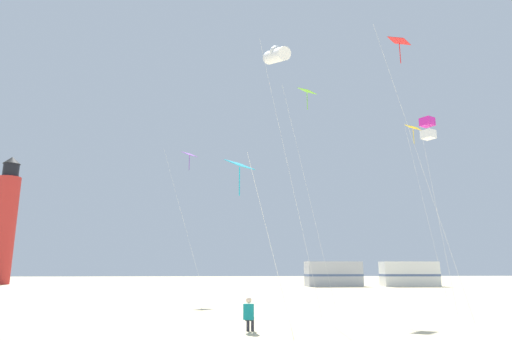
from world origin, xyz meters
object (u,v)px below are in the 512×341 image
(kite_box_magenta, at_px, (428,129))
(kite_diamond_cyan, at_px, (241,170))
(kite_diamond_scarlet, at_px, (401,52))
(rv_van_silver, at_px, (333,274))
(rv_van_white, at_px, (409,274))
(lighthouse_distant, at_px, (5,223))
(kite_diamond_violet, at_px, (189,160))
(kite_tube_white, at_px, (276,55))
(kite_diamond_gold, at_px, (414,135))
(kite_diamond_lime, at_px, (307,100))
(kite_flyer_standing, at_px, (249,314))

(kite_box_magenta, xyz_separation_m, kite_diamond_cyan, (-10.08, -5.15, -3.54))
(kite_diamond_cyan, height_order, kite_diamond_scarlet, kite_diamond_scarlet)
(rv_van_silver, xyz_separation_m, rv_van_white, (8.78, -0.60, 0.00))
(kite_diamond_cyan, height_order, lighthouse_distant, lighthouse_distant)
(kite_diamond_cyan, xyz_separation_m, rv_van_white, (20.93, 34.51, -4.42))
(kite_diamond_violet, bearing_deg, rv_van_silver, 52.07)
(kite_tube_white, bearing_deg, kite_box_magenta, 2.64)
(kite_diamond_cyan, distance_m, kite_diamond_scarlet, 10.61)
(kite_diamond_cyan, bearing_deg, kite_box_magenta, 27.09)
(kite_tube_white, distance_m, kite_diamond_gold, 12.34)
(lighthouse_distant, bearing_deg, kite_diamond_scarlet, -47.80)
(kite_box_magenta, xyz_separation_m, kite_diamond_violet, (-13.32, 10.21, 0.54))
(kite_box_magenta, xyz_separation_m, rv_van_white, (10.85, 29.36, -7.95))
(kite_diamond_scarlet, xyz_separation_m, rv_van_silver, (4.30, 32.39, -11.01))
(kite_diamond_lime, bearing_deg, kite_flyer_standing, -114.40)
(kite_diamond_cyan, relative_size, rv_van_silver, 0.94)
(lighthouse_distant, height_order, rv_van_white, lighthouse_distant)
(kite_diamond_violet, relative_size, rv_van_white, 1.62)
(kite_diamond_lime, bearing_deg, rv_van_white, 57.69)
(kite_flyer_standing, height_order, kite_diamond_violet, kite_diamond_violet)
(kite_tube_white, relative_size, rv_van_white, 2.12)
(kite_diamond_gold, xyz_separation_m, lighthouse_distant, (-41.57, 32.36, -3.13))
(kite_flyer_standing, relative_size, kite_box_magenta, 0.12)
(kite_diamond_lime, height_order, kite_diamond_gold, kite_diamond_lime)
(lighthouse_distant, bearing_deg, kite_box_magenta, -44.39)
(kite_flyer_standing, xyz_separation_m, rv_van_silver, (11.86, 35.69, 0.78))
(kite_tube_white, bearing_deg, lighthouse_distant, 128.83)
(kite_diamond_cyan, relative_size, kite_diamond_gold, 0.53)
(kite_tube_white, xyz_separation_m, kite_diamond_scarlet, (5.85, -2.06, -0.68))
(kite_diamond_gold, height_order, kite_diamond_scarlet, kite_diamond_scarlet)
(kite_diamond_scarlet, distance_m, rv_van_silver, 34.48)
(rv_van_silver, bearing_deg, kite_flyer_standing, -112.26)
(rv_van_white, bearing_deg, kite_diamond_cyan, -119.78)
(kite_diamond_violet, xyz_separation_m, kite_diamond_scarlet, (11.10, -12.64, 2.52))
(kite_flyer_standing, height_order, kite_diamond_scarlet, kite_diamond_scarlet)
(kite_diamond_gold, xyz_separation_m, rv_van_white, (8.74, 23.09, -9.58))
(lighthouse_distant, bearing_deg, kite_diamond_cyan, -56.14)
(kite_flyer_standing, xyz_separation_m, kite_diamond_violet, (-3.54, 15.93, 9.26))
(kite_diamond_violet, relative_size, kite_diamond_scarlet, 0.79)
(kite_diamond_violet, height_order, kite_diamond_gold, kite_diamond_gold)
(kite_diamond_cyan, xyz_separation_m, lighthouse_distant, (-29.38, 43.79, 2.03))
(rv_van_silver, bearing_deg, kite_tube_white, -112.38)
(rv_van_silver, bearing_deg, kite_diamond_cyan, -112.97)
(kite_flyer_standing, height_order, kite_diamond_gold, kite_diamond_gold)
(kite_diamond_scarlet, xyz_separation_m, rv_van_white, (13.07, 31.79, -11.01))
(kite_diamond_lime, relative_size, rv_van_silver, 1.94)
(lighthouse_distant, relative_size, rv_van_silver, 2.55)
(kite_tube_white, height_order, kite_diamond_violet, kite_tube_white)
(kite_diamond_cyan, relative_size, kite_diamond_lime, 0.49)
(kite_diamond_violet, distance_m, kite_diamond_gold, 15.96)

